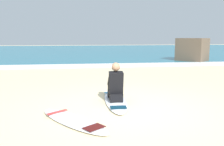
# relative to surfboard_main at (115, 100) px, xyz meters

# --- Properties ---
(ground_plane) EXTENTS (80.00, 80.00, 0.00)m
(ground_plane) POSITION_rel_surfboard_main_xyz_m (0.18, -0.70, -0.04)
(ground_plane) COLOR beige
(sea) EXTENTS (80.00, 28.00, 0.10)m
(sea) POSITION_rel_surfboard_main_xyz_m (0.18, 20.93, 0.01)
(sea) COLOR teal
(sea) RESTS_ON ground
(breaking_foam) EXTENTS (80.00, 0.90, 0.11)m
(breaking_foam) POSITION_rel_surfboard_main_xyz_m (0.18, 7.23, 0.02)
(breaking_foam) COLOR white
(breaking_foam) RESTS_ON ground
(surfboard_main) EXTENTS (0.64, 2.43, 0.08)m
(surfboard_main) POSITION_rel_surfboard_main_xyz_m (0.00, 0.00, 0.00)
(surfboard_main) COLOR silver
(surfboard_main) RESTS_ON ground
(surfer_seated) EXTENTS (0.38, 0.71, 0.95)m
(surfer_seated) POSITION_rel_surfboard_main_xyz_m (-0.01, -0.14, 0.40)
(surfer_seated) COLOR black
(surfer_seated) RESTS_ON surfboard_main
(surfboard_spare_near) EXTENTS (1.61, 1.92, 0.08)m
(surfboard_spare_near) POSITION_rel_surfboard_main_xyz_m (-1.04, -1.39, 0.00)
(surfboard_spare_near) COLOR silver
(surfboard_spare_near) RESTS_ON ground
(rock_outcrop_distant) EXTENTS (2.15, 2.18, 1.53)m
(rock_outcrop_distant) POSITION_rel_surfboard_main_xyz_m (6.25, 8.60, 0.67)
(rock_outcrop_distant) COLOR brown
(rock_outcrop_distant) RESTS_ON ground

